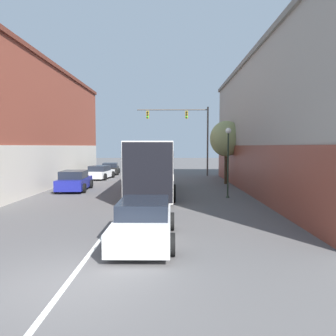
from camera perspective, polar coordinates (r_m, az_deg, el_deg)
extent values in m
plane|color=#565454|center=(8.35, -17.02, -18.53)|extent=(160.00, 160.00, 0.00)
cube|color=silver|center=(23.44, -5.29, -3.90)|extent=(0.14, 43.49, 0.01)
cube|color=brown|center=(29.14, -24.63, 6.56)|extent=(6.89, 24.31, 9.42)
cube|color=beige|center=(27.88, -18.12, 0.46)|extent=(0.24, 23.83, 3.20)
cube|color=brown|center=(29.74, -24.88, 15.37)|extent=(7.17, 24.56, 0.30)
cube|color=#9E998E|center=(24.02, 22.88, 6.92)|extent=(7.88, 25.75, 9.14)
cube|color=brown|center=(22.86, 13.63, -0.17)|extent=(0.24, 25.23, 3.20)
cube|color=slate|center=(24.68, 23.17, 17.21)|extent=(8.19, 26.00, 0.30)
cube|color=silver|center=(21.80, -2.81, 0.33)|extent=(2.79, 11.07, 3.19)
cube|color=black|center=(21.77, -2.82, 1.84)|extent=(2.83, 10.85, 1.02)
cube|color=beige|center=(21.82, -2.81, -0.34)|extent=(2.82, 10.96, 0.32)
cube|color=black|center=(16.33, -3.58, -0.85)|extent=(2.53, 0.11, 3.06)
cylinder|color=black|center=(25.39, -5.47, -2.17)|extent=(0.32, 1.01, 1.00)
cylinder|color=black|center=(25.30, 0.50, -2.18)|extent=(0.32, 1.01, 1.00)
cylinder|color=black|center=(18.65, -7.28, -4.37)|extent=(0.32, 1.01, 1.00)
cylinder|color=black|center=(18.52, 0.87, -4.40)|extent=(0.32, 1.01, 1.00)
cube|color=silver|center=(11.03, -4.31, -10.05)|extent=(1.79, 4.66, 0.65)
cube|color=black|center=(11.18, -4.20, -6.84)|extent=(1.64, 2.42, 0.50)
cylinder|color=black|center=(12.57, -8.00, -9.16)|extent=(0.22, 0.67, 0.67)
cylinder|color=black|center=(12.44, 0.58, -9.27)|extent=(0.22, 0.67, 0.67)
cylinder|color=black|center=(9.82, -10.56, -12.92)|extent=(0.22, 0.67, 0.67)
cylinder|color=black|center=(9.65, 0.59, -13.17)|extent=(0.22, 0.67, 0.67)
cube|color=navy|center=(24.15, -15.95, -2.54)|extent=(1.99, 4.17, 0.71)
cube|color=black|center=(23.89, -16.09, -1.10)|extent=(1.74, 2.21, 0.54)
cylinder|color=black|center=(25.61, -17.28, -2.67)|extent=(0.26, 0.66, 0.65)
cylinder|color=black|center=(25.21, -13.26, -2.70)|extent=(0.26, 0.66, 0.65)
cylinder|color=black|center=(23.19, -18.86, -3.37)|extent=(0.26, 0.66, 0.65)
cylinder|color=black|center=(22.75, -14.43, -3.42)|extent=(0.26, 0.66, 0.65)
cube|color=black|center=(37.46, -10.00, -0.30)|extent=(2.13, 4.23, 0.65)
cube|color=black|center=(37.22, -10.03, 0.52)|extent=(1.79, 2.27, 0.46)
cylinder|color=black|center=(38.81, -11.15, -0.46)|extent=(0.28, 0.59, 0.57)
cylinder|color=black|center=(38.67, -8.54, -0.45)|extent=(0.28, 0.59, 0.57)
cylinder|color=black|center=(36.30, -11.54, -0.76)|extent=(0.28, 0.59, 0.57)
cylinder|color=black|center=(36.16, -8.75, -0.75)|extent=(0.28, 0.59, 0.57)
cube|color=silver|center=(32.11, -11.70, -1.01)|extent=(2.13, 4.32, 0.61)
cube|color=black|center=(31.87, -11.84, -0.04)|extent=(1.77, 2.32, 0.51)
cylinder|color=black|center=(33.62, -12.39, -1.07)|extent=(0.29, 0.67, 0.65)
cylinder|color=black|center=(33.08, -9.56, -1.11)|extent=(0.29, 0.67, 0.65)
cylinder|color=black|center=(31.21, -13.97, -1.47)|extent=(0.29, 0.67, 0.65)
cylinder|color=black|center=(30.63, -10.94, -1.52)|extent=(0.29, 0.67, 0.65)
cylinder|color=#514C47|center=(35.06, 6.91, 4.61)|extent=(0.18, 0.18, 7.28)
cylinder|color=#514C47|center=(35.06, 0.78, 10.11)|extent=(7.48, 0.12, 0.12)
cube|color=#9E8419|center=(35.04, 3.25, 9.25)|extent=(0.28, 0.24, 0.80)
sphere|color=black|center=(34.91, 3.27, 9.68)|extent=(0.18, 0.18, 0.18)
sphere|color=black|center=(34.89, 3.27, 9.27)|extent=(0.18, 0.18, 0.18)
sphere|color=green|center=(34.87, 3.26, 8.87)|extent=(0.18, 0.18, 0.18)
cube|color=#9E8419|center=(35.09, -3.56, 9.24)|extent=(0.28, 0.24, 0.80)
sphere|color=black|center=(34.97, -3.58, 9.67)|extent=(0.18, 0.18, 0.18)
sphere|color=black|center=(34.94, -3.58, 9.26)|extent=(0.18, 0.18, 0.18)
sphere|color=green|center=(34.92, -3.58, 8.86)|extent=(0.18, 0.18, 0.18)
cone|color=#233323|center=(20.43, 10.34, -4.82)|extent=(0.26, 0.26, 0.20)
cylinder|color=#233323|center=(20.23, 10.40, 0.46)|extent=(0.10, 0.10, 3.96)
sphere|color=white|center=(20.22, 10.48, 6.42)|extent=(0.35, 0.35, 0.35)
cylinder|color=#3D2D1E|center=(27.57, 10.02, -0.03)|extent=(0.24, 0.24, 2.64)
ellipsoid|color=#99A366|center=(27.51, 10.08, 5.07)|extent=(2.65, 2.39, 2.92)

